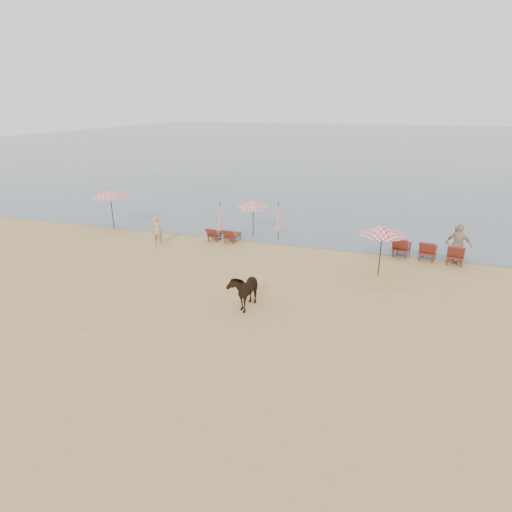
{
  "coord_description": "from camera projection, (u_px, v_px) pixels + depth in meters",
  "views": [
    {
      "loc": [
        5.26,
        -11.15,
        7.2
      ],
      "look_at": [
        0.0,
        5.0,
        1.1
      ],
      "focal_mm": 30.0,
      "sensor_mm": 36.0,
      "label": 1
    }
  ],
  "objects": [
    {
      "name": "beachgoer_left",
      "position": [
        157.0,
        230.0,
        22.72
      ],
      "size": [
        0.67,
        0.53,
        1.62
      ],
      "primitive_type": "imported",
      "rotation": [
        0.0,
        0.0,
        3.4
      ],
      "color": "tan",
      "rests_on": "ground"
    },
    {
      "name": "lounger_cluster_left",
      "position": [
        223.0,
        234.0,
        23.49
      ],
      "size": [
        1.56,
        1.5,
        0.56
      ],
      "rotation": [
        0.0,
        0.0,
        0.01
      ],
      "color": "maroon",
      "rests_on": "ground"
    },
    {
      "name": "beachgoer_right_a",
      "position": [
        455.0,
        244.0,
        20.24
      ],
      "size": [
        1.02,
        0.88,
        1.8
      ],
      "primitive_type": "imported",
      "rotation": [
        0.0,
        0.0,
        3.4
      ],
      "color": "tan",
      "rests_on": "ground"
    },
    {
      "name": "ground",
      "position": [
        209.0,
        337.0,
        13.95
      ],
      "size": [
        120.0,
        120.0,
        0.0
      ],
      "primitive_type": "plane",
      "color": "tan",
      "rests_on": "ground"
    },
    {
      "name": "umbrella_closed_left",
      "position": [
        220.0,
        216.0,
        23.46
      ],
      "size": [
        0.26,
        0.26,
        2.15
      ],
      "rotation": [
        0.0,
        0.0,
        0.12
      ],
      "color": "black",
      "rests_on": "ground"
    },
    {
      "name": "umbrella_open_left_a",
      "position": [
        110.0,
        193.0,
        25.16
      ],
      "size": [
        2.14,
        2.14,
        2.43
      ],
      "rotation": [
        0.0,
        0.0,
        0.35
      ],
      "color": "black",
      "rests_on": "ground"
    },
    {
      "name": "sea",
      "position": [
        372.0,
        141.0,
        85.53
      ],
      "size": [
        160.0,
        140.0,
        0.06
      ],
      "primitive_type": "cube",
      "color": "#51606B",
      "rests_on": "ground"
    },
    {
      "name": "umbrella_open_left_b",
      "position": [
        253.0,
        203.0,
        24.03
      ],
      "size": [
        1.69,
        1.73,
        2.16
      ],
      "rotation": [
        0.0,
        0.0,
        -0.33
      ],
      "color": "black",
      "rests_on": "ground"
    },
    {
      "name": "lounger_cluster_right",
      "position": [
        428.0,
        249.0,
        20.74
      ],
      "size": [
        3.47,
        2.37,
        0.71
      ],
      "rotation": [
        0.0,
        0.0,
        -0.16
      ],
      "color": "maroon",
      "rests_on": "ground"
    },
    {
      "name": "umbrella_open_right",
      "position": [
        383.0,
        230.0,
        18.21
      ],
      "size": [
        1.91,
        1.91,
        2.33
      ],
      "rotation": [
        0.0,
        0.0,
        -0.24
      ],
      "color": "black",
      "rests_on": "ground"
    },
    {
      "name": "cow",
      "position": [
        244.0,
        289.0,
        15.83
      ],
      "size": [
        0.84,
        1.68,
        1.39
      ],
      "primitive_type": "imported",
      "rotation": [
        0.0,
        0.0,
        -0.05
      ],
      "color": "black",
      "rests_on": "ground"
    },
    {
      "name": "beachgoer_right_b",
      "position": [
        458.0,
        244.0,
        19.88
      ],
      "size": [
        1.25,
        0.87,
        1.97
      ],
      "primitive_type": "imported",
      "rotation": [
        0.0,
        0.0,
        2.77
      ],
      "color": "tan",
      "rests_on": "ground"
    },
    {
      "name": "umbrella_closed_right",
      "position": [
        278.0,
        216.0,
        23.38
      ],
      "size": [
        0.27,
        0.27,
        2.18
      ],
      "rotation": [
        0.0,
        0.0,
        -0.35
      ],
      "color": "black",
      "rests_on": "ground"
    }
  ]
}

